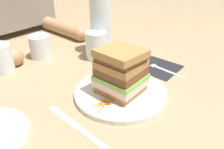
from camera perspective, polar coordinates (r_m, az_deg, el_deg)
The scene contains 24 objects.
ground_plane at distance 0.64m, azimuth 0.50°, elevation -4.27°, with size 3.00×3.00×0.00m, color #9E8460.
main_plate at distance 0.63m, azimuth 2.08°, elevation -4.59°, with size 0.25×0.25×0.01m, color white.
sandwich at distance 0.59m, azimuth 2.19°, elevation 0.77°, with size 0.11×0.12×0.13m.
carrot_shred_0 at distance 0.58m, azimuth -1.28°, elevation -6.47°, with size 0.00×0.00×0.02m, color orange.
carrot_shred_1 at distance 0.57m, azimuth -2.36°, elevation -7.17°, with size 0.00×0.00×0.03m, color orange.
carrot_shred_2 at distance 0.57m, azimuth -2.52°, elevation -7.48°, with size 0.00×0.00×0.03m, color orange.
carrot_shred_3 at distance 0.58m, azimuth -1.10°, elevation -6.78°, with size 0.00×0.00×0.03m, color orange.
carrot_shred_4 at distance 0.57m, azimuth -3.66°, elevation -7.47°, with size 0.00×0.00×0.02m, color orange.
carrot_shred_5 at distance 0.56m, azimuth -2.74°, elevation -8.55°, with size 0.00×0.00×0.03m, color orange.
carrot_shred_6 at distance 0.57m, azimuth -1.91°, elevation -7.37°, with size 0.00×0.00×0.03m, color orange.
carrot_shred_7 at distance 0.67m, azimuth 5.83°, elevation -1.37°, with size 0.00×0.00×0.02m, color orange.
carrot_shred_8 at distance 0.67m, azimuth 6.15°, elevation -1.62°, with size 0.00×0.00×0.03m, color orange.
carrot_shred_9 at distance 0.68m, azimuth 4.84°, elevation -0.67°, with size 0.00×0.00×0.03m, color orange.
carrot_shred_10 at distance 0.69m, azimuth 5.39°, elevation -0.57°, with size 0.00×0.00×0.03m, color orange.
carrot_shred_11 at distance 0.66m, azimuth 6.48°, elevation -1.92°, with size 0.00×0.00×0.03m, color orange.
carrot_shred_12 at distance 0.68m, azimuth 4.46°, elevation -0.63°, with size 0.00×0.00×0.02m, color orange.
carrot_shred_13 at distance 0.68m, azimuth 6.63°, elevation -1.14°, with size 0.00×0.00×0.03m, color orange.
napkin_dark at distance 0.78m, azimuth 10.83°, elevation 2.03°, with size 0.13×0.15×0.00m, color black.
fork at distance 0.77m, azimuth 12.20°, elevation 1.68°, with size 0.03×0.17×0.00m.
knife at distance 0.53m, azimuth -8.51°, elevation -12.88°, with size 0.03×0.20×0.00m.
juice_glass at distance 0.82m, azimuth -3.94°, elevation 7.08°, with size 0.07×0.07×0.10m.
water_bottle at distance 0.84m, azimuth -2.78°, elevation 13.29°, with size 0.08×0.08×0.27m.
empty_tumbler_0 at distance 0.81m, azimuth -26.11°, elevation 3.67°, with size 0.07×0.07×0.09m, color silver.
empty_tumbler_1 at distance 0.87m, azimuth -17.47°, elevation 6.72°, with size 0.07×0.07×0.08m, color silver.
Camera 1 is at (-0.41, -0.34, 0.36)m, focal length 36.56 mm.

